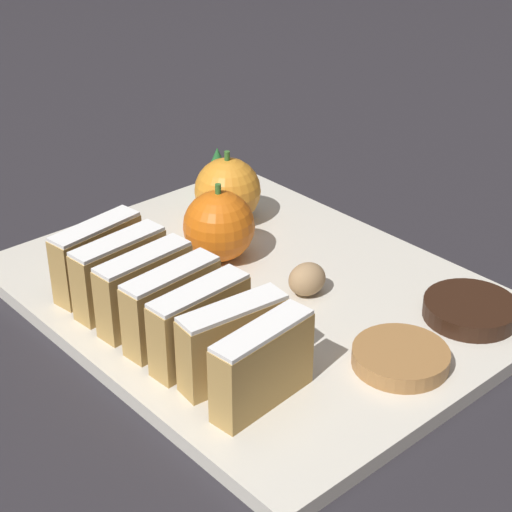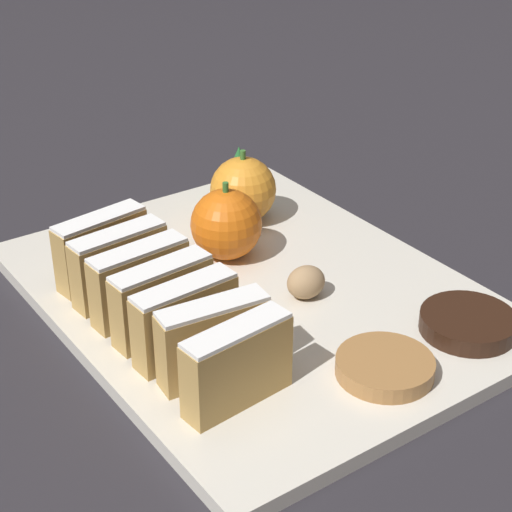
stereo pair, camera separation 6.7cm
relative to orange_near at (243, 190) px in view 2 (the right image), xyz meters
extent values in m
plane|color=#28262B|center=(-0.06, -0.11, -0.04)|extent=(6.00, 6.00, 0.00)
cube|color=silver|center=(-0.06, -0.11, -0.04)|extent=(0.30, 0.39, 0.01)
cube|color=tan|center=(-0.15, -0.22, 0.00)|extent=(0.08, 0.03, 0.05)
cube|color=white|center=(-0.15, -0.22, 0.03)|extent=(0.08, 0.03, 0.00)
cube|color=tan|center=(-0.15, -0.19, 0.00)|extent=(0.08, 0.03, 0.05)
cube|color=white|center=(-0.15, -0.19, 0.03)|extent=(0.08, 0.03, 0.00)
cube|color=tan|center=(-0.15, -0.15, 0.00)|extent=(0.08, 0.03, 0.05)
cube|color=white|center=(-0.15, -0.15, 0.03)|extent=(0.08, 0.02, 0.00)
cube|color=tan|center=(-0.15, -0.12, 0.00)|extent=(0.08, 0.03, 0.05)
cube|color=white|center=(-0.15, -0.12, 0.03)|extent=(0.08, 0.03, 0.00)
cube|color=tan|center=(-0.15, -0.09, 0.00)|extent=(0.08, 0.03, 0.05)
cube|color=white|center=(-0.15, -0.09, 0.03)|extent=(0.08, 0.03, 0.00)
cube|color=tan|center=(-0.16, -0.06, 0.00)|extent=(0.08, 0.03, 0.05)
cube|color=white|center=(-0.16, -0.06, 0.03)|extent=(0.08, 0.03, 0.00)
cube|color=tan|center=(-0.15, -0.03, 0.00)|extent=(0.08, 0.03, 0.05)
cube|color=white|center=(-0.15, -0.03, 0.03)|extent=(0.08, 0.03, 0.00)
sphere|color=orange|center=(0.00, 0.00, 0.00)|extent=(0.06, 0.06, 0.06)
cylinder|color=#38702D|center=(0.00, 0.00, 0.03)|extent=(0.01, 0.01, 0.01)
sphere|color=orange|center=(-0.05, -0.05, 0.00)|extent=(0.06, 0.06, 0.06)
cylinder|color=#38702D|center=(-0.05, -0.05, 0.03)|extent=(0.01, 0.01, 0.01)
ellipsoid|color=tan|center=(-0.04, -0.14, -0.02)|extent=(0.03, 0.03, 0.03)
cylinder|color=black|center=(0.03, -0.25, -0.02)|extent=(0.07, 0.07, 0.01)
cylinder|color=#A3703D|center=(-0.05, -0.25, -0.02)|extent=(0.07, 0.07, 0.01)
cone|color=#23662D|center=(0.03, 0.05, -0.01)|extent=(0.04, 0.04, 0.05)
camera|label=1|loc=(-0.45, -0.55, 0.33)|focal=60.00mm
camera|label=2|loc=(-0.40, -0.59, 0.33)|focal=60.00mm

